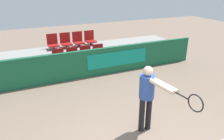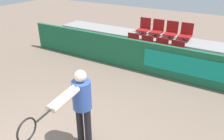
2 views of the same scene
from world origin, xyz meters
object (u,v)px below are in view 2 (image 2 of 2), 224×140
stadium_chair_6 (171,31)px  tennis_player (80,103)px  stadium_chair_5 (157,29)px  stadium_chair_2 (160,49)px  stadium_chair_4 (144,27)px  stadium_chair_3 (176,52)px  stadium_chair_7 (186,33)px  stadium_chair_1 (146,46)px  stadium_chair_0 (132,44)px

stadium_chair_6 → tennis_player: tennis_player is taller
tennis_player → stadium_chair_5: bearing=89.5°
stadium_chair_2 → stadium_chair_4: size_ratio=1.00×
stadium_chair_6 → tennis_player: bearing=-89.8°
stadium_chair_3 → tennis_player: bearing=-96.7°
stadium_chair_7 → stadium_chair_2: bearing=-116.8°
stadium_chair_4 → stadium_chair_7: same height
stadium_chair_1 → stadium_chair_7: size_ratio=1.00×
stadium_chair_0 → stadium_chair_6: (1.07, 1.06, 0.35)m
stadium_chair_3 → stadium_chair_4: (-1.60, 1.06, 0.35)m
stadium_chair_2 → stadium_chair_4: bearing=135.3°
stadium_chair_3 → tennis_player: (-0.51, -4.33, 0.40)m
stadium_chair_5 → tennis_player: size_ratio=0.37×
stadium_chair_1 → stadium_chair_7: (1.07, 1.06, 0.35)m
stadium_chair_0 → stadium_chair_1: bearing=0.0°
stadium_chair_4 → stadium_chair_1: bearing=-63.2°
stadium_chair_1 → stadium_chair_3: same height
stadium_chair_3 → stadium_chair_1: bearing=180.0°
stadium_chair_7 → tennis_player: bearing=-95.4°
stadium_chair_0 → stadium_chair_4: stadium_chair_4 is taller
stadium_chair_4 → stadium_chair_6: (1.07, 0.00, 0.00)m
stadium_chair_0 → stadium_chair_2: same height
stadium_chair_5 → tennis_player: 5.42m
stadium_chair_0 → tennis_player: size_ratio=0.37×
stadium_chair_1 → tennis_player: tennis_player is taller
stadium_chair_1 → stadium_chair_7: stadium_chair_7 is taller
stadium_chair_2 → stadium_chair_3: 0.53m
stadium_chair_3 → stadium_chair_6: (-0.53, 1.06, 0.35)m
stadium_chair_7 → tennis_player: 5.42m
stadium_chair_2 → stadium_chair_3: size_ratio=1.00×
stadium_chair_6 → stadium_chair_7: 0.53m
stadium_chair_7 → stadium_chair_3: bearing=-90.0°
stadium_chair_2 → stadium_chair_5: stadium_chair_5 is taller
stadium_chair_2 → stadium_chair_5: (-0.53, 1.06, 0.35)m
stadium_chair_1 → stadium_chair_4: (-0.53, 1.06, 0.35)m
stadium_chair_0 → stadium_chair_5: 1.24m
stadium_chair_7 → tennis_player: tennis_player is taller
stadium_chair_0 → stadium_chair_7: size_ratio=1.00×
stadium_chair_4 → stadium_chair_2: bearing=-44.7°
stadium_chair_2 → stadium_chair_4: 1.54m
stadium_chair_2 → tennis_player: (0.02, -4.33, 0.40)m
stadium_chair_6 → stadium_chair_4: bearing=180.0°
stadium_chair_7 → stadium_chair_1: bearing=-135.3°
stadium_chair_4 → tennis_player: 5.50m
stadium_chair_1 → stadium_chair_0: bearing=180.0°
stadium_chair_1 → stadium_chair_3: (1.07, 0.00, 0.00)m
stadium_chair_3 → stadium_chair_6: stadium_chair_6 is taller
stadium_chair_2 → stadium_chair_7: (0.53, 1.06, 0.35)m
stadium_chair_2 → stadium_chair_6: stadium_chair_6 is taller
stadium_chair_6 → tennis_player: 5.39m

